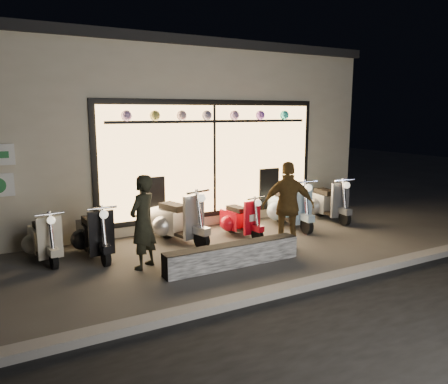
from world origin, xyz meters
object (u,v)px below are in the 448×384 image
at_px(man, 143,222).
at_px(scooter_silver, 175,220).
at_px(graffiti_barrier, 233,255).
at_px(scooter_red, 238,219).
at_px(woman, 288,206).

bearing_deg(man, scooter_silver, -167.99).
xyz_separation_m(graffiti_barrier, scooter_red, (1.07, 1.63, 0.15)).
bearing_deg(scooter_red, woman, -82.01).
bearing_deg(woman, graffiti_barrier, 42.78).
relative_size(graffiti_barrier, scooter_silver, 1.63).
distance_m(scooter_red, man, 2.63).
height_order(scooter_red, woman, woman).
bearing_deg(graffiti_barrier, man, 153.08).
xyz_separation_m(scooter_silver, woman, (1.68, -1.55, 0.41)).
height_order(graffiti_barrier, man, man).
bearing_deg(scooter_silver, scooter_red, -27.99).
height_order(scooter_silver, woman, woman).
relative_size(graffiti_barrier, scooter_red, 2.02).
bearing_deg(scooter_red, scooter_silver, 161.78).
xyz_separation_m(scooter_silver, man, (-1.08, -1.21, 0.36)).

